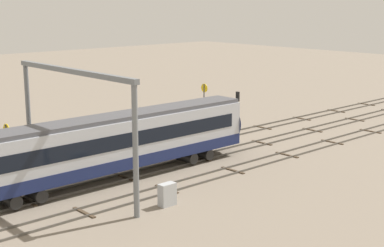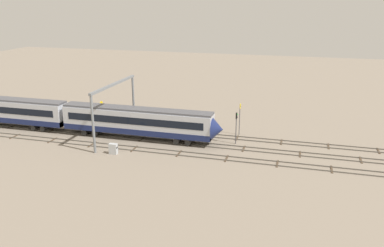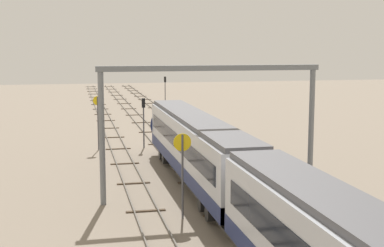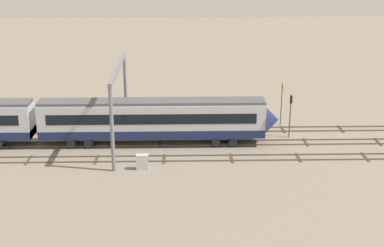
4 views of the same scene
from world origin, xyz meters
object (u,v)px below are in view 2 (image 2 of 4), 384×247
(speed_sign_mid_trackside, at_px, (102,111))
(signal_light_trackside_departure, at_px, (236,124))
(overhead_gantry, at_px, (115,99))
(speed_sign_near_foreground, at_px, (240,115))
(relay_cabinet, at_px, (113,149))

(speed_sign_mid_trackside, distance_m, signal_light_trackside_departure, 22.48)
(overhead_gantry, distance_m, speed_sign_near_foreground, 19.79)
(speed_sign_mid_trackside, bearing_deg, relay_cabinet, -54.92)
(speed_sign_near_foreground, relative_size, speed_sign_mid_trackside, 1.04)
(speed_sign_near_foreground, distance_m, speed_sign_mid_trackside, 22.61)
(signal_light_trackside_departure, bearing_deg, speed_sign_near_foreground, 92.28)
(speed_sign_near_foreground, bearing_deg, speed_sign_mid_trackside, -170.38)
(overhead_gantry, bearing_deg, relay_cabinet, -67.81)
(signal_light_trackside_departure, bearing_deg, speed_sign_mid_trackside, 178.46)
(speed_sign_near_foreground, distance_m, relay_cabinet, 20.64)
(overhead_gantry, height_order, signal_light_trackside_departure, overhead_gantry)
(overhead_gantry, xyz_separation_m, signal_light_trackside_departure, (18.66, 2.02, -3.10))
(speed_sign_near_foreground, bearing_deg, signal_light_trackside_departure, -87.72)
(speed_sign_mid_trackside, relative_size, relay_cabinet, 3.29)
(speed_sign_mid_trackside, bearing_deg, overhead_gantry, -34.61)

